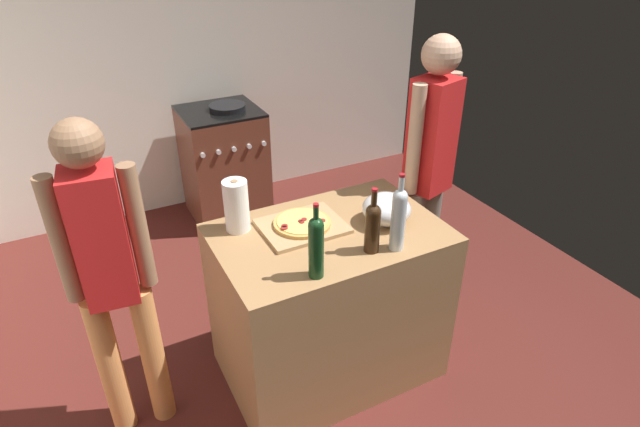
{
  "coord_description": "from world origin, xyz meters",
  "views": [
    {
      "loc": [
        -1.01,
        -1.08,
        2.25
      ],
      "look_at": [
        0.03,
        0.9,
        0.95
      ],
      "focal_mm": 29.3,
      "sensor_mm": 36.0,
      "label": 1
    }
  ],
  "objects_px": {
    "pizza": "(302,223)",
    "person_in_red": "(429,165)",
    "paper_towel_roll": "(236,206)",
    "wine_bottle_amber": "(373,225)",
    "mixing_bowl": "(386,209)",
    "person_in_stripes": "(110,273)",
    "wine_bottle_dark": "(399,217)",
    "stove": "(224,163)",
    "wine_bottle_clear": "(316,245)"
  },
  "relations": [
    {
      "from": "pizza",
      "to": "paper_towel_roll",
      "type": "bearing_deg",
      "value": 153.95
    },
    {
      "from": "wine_bottle_clear",
      "to": "person_in_red",
      "type": "relative_size",
      "value": 0.2
    },
    {
      "from": "person_in_red",
      "to": "mixing_bowl",
      "type": "bearing_deg",
      "value": -149.66
    },
    {
      "from": "mixing_bowl",
      "to": "stove",
      "type": "relative_size",
      "value": 0.25
    },
    {
      "from": "pizza",
      "to": "wine_bottle_dark",
      "type": "relative_size",
      "value": 0.74
    },
    {
      "from": "pizza",
      "to": "stove",
      "type": "height_order",
      "value": "stove"
    },
    {
      "from": "wine_bottle_dark",
      "to": "person_in_red",
      "type": "distance_m",
      "value": 0.74
    },
    {
      "from": "wine_bottle_dark",
      "to": "person_in_stripes",
      "type": "distance_m",
      "value": 1.27
    },
    {
      "from": "mixing_bowl",
      "to": "wine_bottle_amber",
      "type": "xyz_separation_m",
      "value": [
        -0.2,
        -0.18,
        0.06
      ]
    },
    {
      "from": "mixing_bowl",
      "to": "wine_bottle_clear",
      "type": "bearing_deg",
      "value": -155.42
    },
    {
      "from": "pizza",
      "to": "wine_bottle_dark",
      "type": "distance_m",
      "value": 0.49
    },
    {
      "from": "wine_bottle_clear",
      "to": "wine_bottle_dark",
      "type": "distance_m",
      "value": 0.42
    },
    {
      "from": "person_in_stripes",
      "to": "person_in_red",
      "type": "relative_size",
      "value": 0.93
    },
    {
      "from": "pizza",
      "to": "mixing_bowl",
      "type": "height_order",
      "value": "mixing_bowl"
    },
    {
      "from": "wine_bottle_amber",
      "to": "wine_bottle_dark",
      "type": "height_order",
      "value": "wine_bottle_dark"
    },
    {
      "from": "person_in_stripes",
      "to": "person_in_red",
      "type": "bearing_deg",
      "value": 3.56
    },
    {
      "from": "mixing_bowl",
      "to": "wine_bottle_clear",
      "type": "height_order",
      "value": "wine_bottle_clear"
    },
    {
      "from": "paper_towel_roll",
      "to": "person_in_red",
      "type": "bearing_deg",
      "value": -0.24
    },
    {
      "from": "wine_bottle_amber",
      "to": "person_in_stripes",
      "type": "bearing_deg",
      "value": 162.52
    },
    {
      "from": "paper_towel_roll",
      "to": "wine_bottle_amber",
      "type": "height_order",
      "value": "wine_bottle_amber"
    },
    {
      "from": "mixing_bowl",
      "to": "wine_bottle_amber",
      "type": "height_order",
      "value": "wine_bottle_amber"
    },
    {
      "from": "pizza",
      "to": "wine_bottle_clear",
      "type": "xyz_separation_m",
      "value": [
        -0.11,
        -0.37,
        0.13
      ]
    },
    {
      "from": "wine_bottle_dark",
      "to": "mixing_bowl",
      "type": "bearing_deg",
      "value": 67.96
    },
    {
      "from": "wine_bottle_clear",
      "to": "person_in_stripes",
      "type": "distance_m",
      "value": 0.89
    },
    {
      "from": "paper_towel_roll",
      "to": "person_in_stripes",
      "type": "xyz_separation_m",
      "value": [
        -0.62,
        -0.11,
        -0.11
      ]
    },
    {
      "from": "stove",
      "to": "person_in_red",
      "type": "xyz_separation_m",
      "value": [
        0.69,
        -1.71,
        0.54
      ]
    },
    {
      "from": "pizza",
      "to": "paper_towel_roll",
      "type": "distance_m",
      "value": 0.33
    },
    {
      "from": "mixing_bowl",
      "to": "paper_towel_roll",
      "type": "height_order",
      "value": "paper_towel_roll"
    },
    {
      "from": "wine_bottle_amber",
      "to": "wine_bottle_clear",
      "type": "xyz_separation_m",
      "value": [
        -0.31,
        -0.05,
        0.02
      ]
    },
    {
      "from": "paper_towel_roll",
      "to": "wine_bottle_amber",
      "type": "xyz_separation_m",
      "value": [
        0.48,
        -0.46,
        0.0
      ]
    },
    {
      "from": "stove",
      "to": "person_in_stripes",
      "type": "distance_m",
      "value": 2.16
    },
    {
      "from": "mixing_bowl",
      "to": "person_in_red",
      "type": "distance_m",
      "value": 0.54
    },
    {
      "from": "wine_bottle_clear",
      "to": "person_in_red",
      "type": "height_order",
      "value": "person_in_red"
    },
    {
      "from": "wine_bottle_dark",
      "to": "stove",
      "type": "distance_m",
      "value": 2.29
    },
    {
      "from": "pizza",
      "to": "wine_bottle_clear",
      "type": "height_order",
      "value": "wine_bottle_clear"
    },
    {
      "from": "pizza",
      "to": "person_in_red",
      "type": "distance_m",
      "value": 0.88
    },
    {
      "from": "pizza",
      "to": "wine_bottle_dark",
      "type": "bearing_deg",
      "value": -49.37
    },
    {
      "from": "person_in_stripes",
      "to": "person_in_red",
      "type": "xyz_separation_m",
      "value": [
        1.76,
        0.11,
        0.08
      ]
    },
    {
      "from": "wine_bottle_dark",
      "to": "person_in_stripes",
      "type": "bearing_deg",
      "value": 162.42
    },
    {
      "from": "mixing_bowl",
      "to": "wine_bottle_amber",
      "type": "distance_m",
      "value": 0.27
    },
    {
      "from": "wine_bottle_clear",
      "to": "stove",
      "type": "xyz_separation_m",
      "value": [
        0.29,
        2.22,
        -0.6
      ]
    },
    {
      "from": "stove",
      "to": "person_in_red",
      "type": "height_order",
      "value": "person_in_red"
    },
    {
      "from": "person_in_stripes",
      "to": "person_in_red",
      "type": "height_order",
      "value": "person_in_red"
    },
    {
      "from": "wine_bottle_amber",
      "to": "stove",
      "type": "bearing_deg",
      "value": 90.56
    },
    {
      "from": "wine_bottle_amber",
      "to": "stove",
      "type": "height_order",
      "value": "wine_bottle_amber"
    },
    {
      "from": "stove",
      "to": "person_in_red",
      "type": "relative_size",
      "value": 0.55
    },
    {
      "from": "wine_bottle_dark",
      "to": "person_in_stripes",
      "type": "height_order",
      "value": "person_in_stripes"
    },
    {
      "from": "wine_bottle_clear",
      "to": "person_in_red",
      "type": "xyz_separation_m",
      "value": [
        0.98,
        0.51,
        -0.06
      ]
    },
    {
      "from": "person_in_stripes",
      "to": "paper_towel_roll",
      "type": "bearing_deg",
      "value": 10.51
    },
    {
      "from": "mixing_bowl",
      "to": "person_in_stripes",
      "type": "distance_m",
      "value": 1.3
    }
  ]
}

